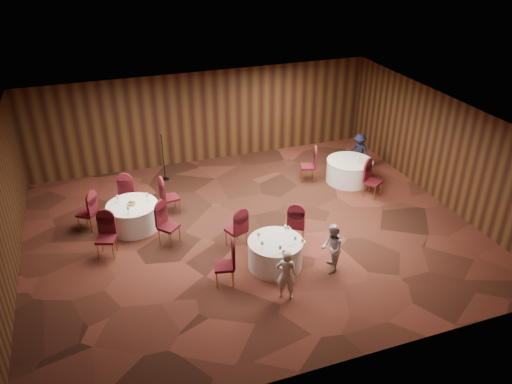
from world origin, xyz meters
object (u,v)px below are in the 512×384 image
object	(u,v)px
table_left	(133,216)
man_c	(359,151)
mic_stand	(164,167)
woman_b	(332,248)
table_right	(349,171)
table_main	(275,253)
woman_a	(286,275)

from	to	relation	value
table_left	man_c	size ratio (longest dim) A/B	1.15
mic_stand	woman_b	size ratio (longest dim) A/B	1.21
table_left	table_right	size ratio (longest dim) A/B	0.95
table_main	woman_a	distance (m)	1.23
mic_stand	table_main	bearing A→B (deg)	-72.94
woman_a	woman_b	size ratio (longest dim) A/B	0.99
table_main	man_c	bearing A→B (deg)	42.05
table_right	man_c	bearing A→B (deg)	45.52
mic_stand	woman_b	distance (m)	6.89
table_left	table_right	bearing A→B (deg)	4.17
table_right	man_c	size ratio (longest dim) A/B	1.22
table_left	mic_stand	xyz separation A→B (m)	(1.35, 2.66, 0.08)
table_left	woman_a	distance (m)	5.05
table_main	mic_stand	distance (m)	5.88
table_left	mic_stand	size ratio (longest dim) A/B	0.90
mic_stand	woman_a	distance (m)	6.97
table_right	woman_a	world-z (taller)	woman_a
woman_a	woman_b	xyz separation A→B (m)	(1.43, 0.58, 0.00)
woman_b	woman_a	bearing A→B (deg)	-46.42
table_right	woman_b	world-z (taller)	woman_b
mic_stand	man_c	size ratio (longest dim) A/B	1.28
table_left	table_right	xyz separation A→B (m)	(7.04, 0.51, -0.00)
table_left	table_right	world-z (taller)	same
table_left	mic_stand	distance (m)	2.98
table_right	woman_b	size ratio (longest dim) A/B	1.16
table_right	woman_b	distance (m)	4.92
table_main	mic_stand	xyz separation A→B (m)	(-1.73, 5.62, 0.08)
mic_stand	woman_a	world-z (taller)	mic_stand
mic_stand	woman_a	bearing A→B (deg)	-77.40
table_right	mic_stand	xyz separation A→B (m)	(-5.69, 2.15, 0.08)
mic_stand	table_left	bearing A→B (deg)	-116.98
mic_stand	man_c	bearing A→B (deg)	-11.25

